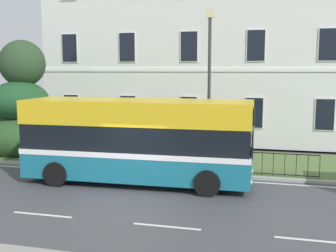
{
  "coord_description": "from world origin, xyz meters",
  "views": [
    {
      "loc": [
        4.84,
        -12.86,
        4.48
      ],
      "look_at": [
        0.67,
        3.57,
        2.17
      ],
      "focal_mm": 44.33,
      "sensor_mm": 36.0,
      "label": 1
    }
  ],
  "objects_px": {
    "evergreen_tree": "(21,112)",
    "street_lamp_post": "(209,79)",
    "single_decker_bus": "(138,140)",
    "litter_bin": "(96,151)",
    "georgian_townhouse": "(202,27)"
  },
  "relations": [
    {
      "from": "evergreen_tree",
      "to": "street_lamp_post",
      "type": "relative_size",
      "value": 0.9
    },
    {
      "from": "evergreen_tree",
      "to": "single_decker_bus",
      "type": "bearing_deg",
      "value": -25.56
    },
    {
      "from": "street_lamp_post",
      "to": "litter_bin",
      "type": "bearing_deg",
      "value": -175.6
    },
    {
      "from": "georgian_townhouse",
      "to": "evergreen_tree",
      "type": "xyz_separation_m",
      "value": [
        -8.15,
        -8.36,
        -4.96
      ]
    },
    {
      "from": "street_lamp_post",
      "to": "litter_bin",
      "type": "xyz_separation_m",
      "value": [
        -5.27,
        -0.41,
        -3.39
      ]
    },
    {
      "from": "evergreen_tree",
      "to": "single_decker_bus",
      "type": "distance_m",
      "value": 8.53
    },
    {
      "from": "georgian_townhouse",
      "to": "street_lamp_post",
      "type": "relative_size",
      "value": 2.7
    },
    {
      "from": "georgian_townhouse",
      "to": "single_decker_bus",
      "type": "xyz_separation_m",
      "value": [
        -0.48,
        -12.03,
        -5.52
      ]
    },
    {
      "from": "litter_bin",
      "to": "street_lamp_post",
      "type": "bearing_deg",
      "value": 4.4
    },
    {
      "from": "litter_bin",
      "to": "single_decker_bus",
      "type": "bearing_deg",
      "value": -39.59
    },
    {
      "from": "street_lamp_post",
      "to": "litter_bin",
      "type": "relative_size",
      "value": 6.06
    },
    {
      "from": "georgian_townhouse",
      "to": "evergreen_tree",
      "type": "distance_m",
      "value": 12.68
    },
    {
      "from": "litter_bin",
      "to": "evergreen_tree",
      "type": "bearing_deg",
      "value": 164.96
    },
    {
      "from": "single_decker_bus",
      "to": "georgian_townhouse",
      "type": "bearing_deg",
      "value": 86.24
    },
    {
      "from": "street_lamp_post",
      "to": "evergreen_tree",
      "type": "bearing_deg",
      "value": 174.99
    }
  ]
}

